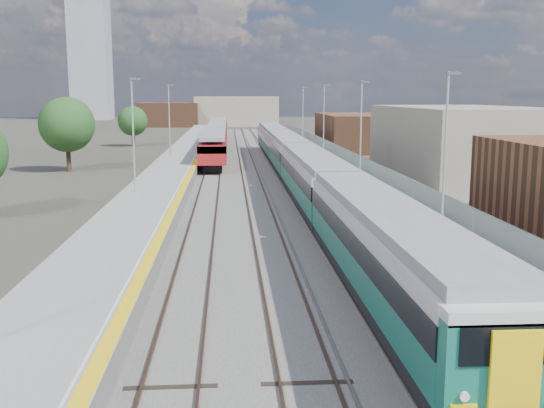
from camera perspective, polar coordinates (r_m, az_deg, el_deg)
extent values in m
plane|color=#47443A|center=(58.97, -0.03, 2.55)|extent=(320.00, 320.00, 0.00)
cube|color=#565451|center=(61.34, -2.29, 2.85)|extent=(10.50, 155.00, 0.06)
cube|color=#4C3323|center=(63.97, 0.37, 3.21)|extent=(0.07, 160.00, 0.14)
cube|color=#4C3323|center=(64.09, 1.65, 3.22)|extent=(0.07, 160.00, 0.14)
cube|color=#4C3323|center=(63.80, -2.77, 3.18)|extent=(0.07, 160.00, 0.14)
cube|color=#4C3323|center=(63.85, -1.48, 3.20)|extent=(0.07, 160.00, 0.14)
cube|color=#4C3323|center=(63.83, -5.92, 3.15)|extent=(0.07, 160.00, 0.14)
cube|color=#4C3323|center=(63.80, -4.63, 3.16)|extent=(0.07, 160.00, 0.14)
cube|color=gray|center=(63.94, 0.07, 3.20)|extent=(0.08, 160.00, 0.10)
cube|color=gray|center=(63.86, -1.18, 3.19)|extent=(0.08, 160.00, 0.10)
cube|color=slate|center=(61.95, 4.67, 3.33)|extent=(4.70, 155.00, 1.00)
cube|color=gray|center=(61.90, 4.68, 3.79)|extent=(4.70, 155.00, 0.03)
cube|color=yellow|center=(61.62, 2.74, 3.81)|extent=(0.40, 155.00, 0.01)
cube|color=gray|center=(62.20, 6.70, 4.34)|extent=(0.06, 155.00, 1.20)
cylinder|color=#9EA0A3|center=(32.26, 15.26, 4.74)|extent=(0.12, 0.12, 7.50)
cube|color=#4C4C4F|center=(32.25, 15.98, 11.20)|extent=(0.70, 0.18, 0.14)
cylinder|color=#9EA0A3|center=(51.53, 7.98, 6.74)|extent=(0.12, 0.12, 7.50)
cube|color=#4C4C4F|center=(51.53, 8.35, 10.79)|extent=(0.70, 0.18, 0.14)
cylinder|color=#9EA0A3|center=(71.21, 4.66, 7.61)|extent=(0.12, 0.12, 7.50)
cube|color=#4C4C4F|center=(71.20, 4.91, 10.54)|extent=(0.70, 0.18, 0.14)
cylinder|color=#9EA0A3|center=(91.02, 2.78, 8.09)|extent=(0.12, 0.12, 7.50)
cube|color=#4C4C4F|center=(91.02, 2.96, 10.39)|extent=(0.70, 0.18, 0.14)
cube|color=slate|center=(61.47, -8.65, 3.20)|extent=(4.30, 155.00, 1.00)
cube|color=gray|center=(61.42, -8.66, 3.67)|extent=(4.30, 155.00, 0.03)
cube|color=yellow|center=(61.29, -6.89, 3.72)|extent=(0.45, 155.00, 0.01)
cube|color=silver|center=(61.31, -7.21, 3.71)|extent=(0.08, 155.00, 0.01)
cylinder|color=#9EA0A3|center=(42.91, -12.33, 6.02)|extent=(0.12, 0.12, 7.50)
cube|color=#4C4C4F|center=(42.81, -12.18, 10.91)|extent=(0.70, 0.18, 0.14)
cylinder|color=#9EA0A3|center=(68.71, -9.19, 7.44)|extent=(0.12, 0.12, 7.50)
cube|color=#4C4C4F|center=(68.64, -9.07, 10.49)|extent=(0.70, 0.18, 0.14)
cube|color=gray|center=(57.13, 16.62, 5.14)|extent=(11.00, 22.00, 6.40)
cube|color=brown|center=(88.16, 7.24, 6.43)|extent=(8.00, 18.00, 4.80)
cube|color=gray|center=(158.43, -3.23, 8.33)|extent=(20.00, 14.00, 7.00)
cube|color=brown|center=(154.08, -9.22, 7.92)|extent=(14.00, 12.00, 5.60)
cube|color=gray|center=(202.97, -15.98, 12.95)|extent=(11.00, 11.00, 40.00)
cube|color=black|center=(22.79, 10.19, -7.11)|extent=(2.62, 18.78, 0.44)
cube|color=#136148|center=(22.58, 10.25, -5.24)|extent=(2.72, 18.78, 1.10)
cube|color=black|center=(22.37, 10.32, -3.09)|extent=(2.77, 18.78, 0.75)
cube|color=silver|center=(22.25, 10.37, -1.59)|extent=(2.72, 18.78, 0.46)
cube|color=gray|center=(22.17, 10.40, -0.56)|extent=(2.41, 18.78, 0.39)
cube|color=black|center=(41.31, 3.73, 0.61)|extent=(2.62, 18.78, 0.44)
cube|color=#136148|center=(41.19, 3.75, 1.67)|extent=(2.72, 18.78, 1.10)
cube|color=black|center=(41.08, 3.76, 2.87)|extent=(2.77, 18.78, 0.75)
cube|color=silver|center=(41.01, 3.77, 3.69)|extent=(2.72, 18.78, 0.46)
cube|color=gray|center=(40.97, 3.77, 4.26)|extent=(2.41, 18.78, 0.39)
cube|color=black|center=(60.31, 1.31, 3.52)|extent=(2.62, 18.78, 0.44)
cube|color=#136148|center=(60.23, 1.31, 4.25)|extent=(2.72, 18.78, 1.10)
cube|color=black|center=(60.15, 1.32, 5.07)|extent=(2.77, 18.78, 0.75)
cube|color=silver|center=(60.11, 1.32, 5.64)|extent=(2.72, 18.78, 0.46)
cube|color=gray|center=(60.08, 1.32, 6.02)|extent=(2.41, 18.78, 0.39)
cube|color=black|center=(79.45, 0.05, 5.03)|extent=(2.62, 18.78, 0.44)
cube|color=#136148|center=(79.39, 0.05, 5.58)|extent=(2.72, 18.78, 1.10)
cube|color=black|center=(79.33, 0.05, 6.21)|extent=(2.77, 18.78, 0.75)
cube|color=silver|center=(79.29, 0.05, 6.64)|extent=(2.72, 18.78, 0.46)
cube|color=gray|center=(79.27, 0.05, 6.93)|extent=(2.41, 18.78, 0.39)
cube|color=#136148|center=(13.80, 20.32, -13.59)|extent=(2.70, 0.58, 2.02)
cube|color=black|center=(13.33, 21.00, -11.79)|extent=(2.22, 0.06, 0.77)
cube|color=yellow|center=(13.54, 20.93, -14.53)|extent=(1.01, 0.10, 2.02)
cube|color=black|center=(67.59, -5.20, 3.81)|extent=(1.80, 15.30, 0.63)
cube|color=maroon|center=(67.46, -5.22, 5.08)|extent=(2.65, 18.00, 1.89)
cube|color=black|center=(67.42, -5.23, 5.48)|extent=(2.71, 18.00, 0.66)
cube|color=gray|center=(67.36, -5.24, 6.28)|extent=(2.37, 18.00, 0.38)
cube|color=black|center=(86.01, -4.94, 5.08)|extent=(1.80, 15.30, 0.63)
cube|color=maroon|center=(85.91, -4.95, 6.08)|extent=(2.65, 18.00, 1.89)
cube|color=black|center=(85.88, -4.96, 6.39)|extent=(2.71, 18.00, 0.66)
cube|color=gray|center=(85.83, -4.97, 7.02)|extent=(2.37, 18.00, 0.38)
cube|color=black|center=(104.46, -4.77, 5.91)|extent=(1.80, 15.30, 0.63)
cube|color=maroon|center=(104.37, -4.78, 6.73)|extent=(2.65, 18.00, 1.89)
cube|color=black|center=(104.35, -4.78, 6.99)|extent=(2.71, 18.00, 0.66)
cube|color=gray|center=(104.31, -4.79, 7.51)|extent=(2.37, 18.00, 0.38)
cylinder|color=#382619|center=(65.33, -17.76, 3.90)|extent=(0.44, 0.44, 2.53)
sphere|color=#1B4119|center=(65.10, -17.91, 6.79)|extent=(5.34, 5.34, 5.34)
cylinder|color=#382619|center=(95.14, -12.33, 5.69)|extent=(0.44, 0.44, 2.03)
sphere|color=#1B4119|center=(95.00, -12.38, 7.28)|extent=(4.28, 4.28, 4.28)
cylinder|color=#382619|center=(73.56, 14.70, 4.45)|extent=(0.44, 0.44, 2.01)
sphere|color=#1B4119|center=(73.37, 14.78, 6.49)|extent=(4.24, 4.24, 4.24)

